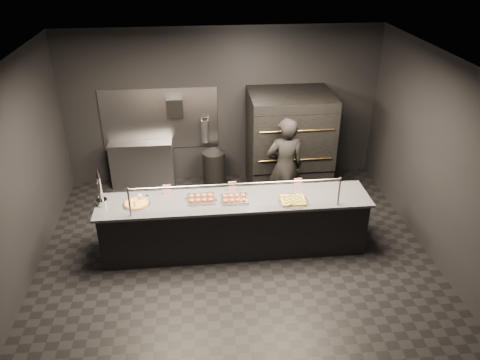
{
  "coord_description": "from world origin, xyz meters",
  "views": [
    {
      "loc": [
        -0.53,
        -6.01,
        4.52
      ],
      "look_at": [
        0.1,
        0.2,
        1.14
      ],
      "focal_mm": 35.0,
      "sensor_mm": 36.0,
      "label": 1
    }
  ],
  "objects_px": {
    "towel_dispenser": "(175,108)",
    "beer_tap": "(101,195)",
    "fire_extinguisher": "(205,131)",
    "worker": "(285,167)",
    "slider_tray_b": "(235,199)",
    "square_pizza": "(293,200)",
    "trash_bin": "(214,169)",
    "round_pizza": "(137,204)",
    "slider_tray_a": "(201,199)",
    "prep_shelf": "(142,164)",
    "pizza_oven": "(289,142)",
    "service_counter": "(235,225)"
  },
  "relations": [
    {
      "from": "round_pizza",
      "to": "worker",
      "type": "distance_m",
      "value": 2.61
    },
    {
      "from": "beer_tap",
      "to": "worker",
      "type": "distance_m",
      "value": 3.07
    },
    {
      "from": "square_pizza",
      "to": "pizza_oven",
      "type": "bearing_deg",
      "value": 80.65
    },
    {
      "from": "service_counter",
      "to": "worker",
      "type": "bearing_deg",
      "value": 46.76
    },
    {
      "from": "beer_tap",
      "to": "slider_tray_a",
      "type": "distance_m",
      "value": 1.46
    },
    {
      "from": "pizza_oven",
      "to": "trash_bin",
      "type": "distance_m",
      "value": 1.55
    },
    {
      "from": "prep_shelf",
      "to": "slider_tray_a",
      "type": "bearing_deg",
      "value": -64.31
    },
    {
      "from": "worker",
      "to": "fire_extinguisher",
      "type": "bearing_deg",
      "value": -51.95
    },
    {
      "from": "prep_shelf",
      "to": "beer_tap",
      "type": "xyz_separation_m",
      "value": [
        -0.35,
        -2.28,
        0.64
      ]
    },
    {
      "from": "towel_dispenser",
      "to": "worker",
      "type": "distance_m",
      "value": 2.4
    },
    {
      "from": "towel_dispenser",
      "to": "square_pizza",
      "type": "relative_size",
      "value": 0.77
    },
    {
      "from": "service_counter",
      "to": "trash_bin",
      "type": "bearing_deg",
      "value": 95.71
    },
    {
      "from": "towel_dispenser",
      "to": "beer_tap",
      "type": "height_order",
      "value": "towel_dispenser"
    },
    {
      "from": "pizza_oven",
      "to": "slider_tray_a",
      "type": "distance_m",
      "value": 2.53
    },
    {
      "from": "prep_shelf",
      "to": "trash_bin",
      "type": "xyz_separation_m",
      "value": [
        1.39,
        -0.22,
        -0.08
      ]
    },
    {
      "from": "service_counter",
      "to": "prep_shelf",
      "type": "distance_m",
      "value": 2.82
    },
    {
      "from": "round_pizza",
      "to": "slider_tray_a",
      "type": "distance_m",
      "value": 0.95
    },
    {
      "from": "round_pizza",
      "to": "fire_extinguisher",
      "type": "bearing_deg",
      "value": 65.37
    },
    {
      "from": "pizza_oven",
      "to": "fire_extinguisher",
      "type": "relative_size",
      "value": 3.78
    },
    {
      "from": "fire_extinguisher",
      "to": "slider_tray_b",
      "type": "distance_m",
      "value": 2.45
    },
    {
      "from": "fire_extinguisher",
      "to": "slider_tray_a",
      "type": "height_order",
      "value": "fire_extinguisher"
    },
    {
      "from": "beer_tap",
      "to": "square_pizza",
      "type": "height_order",
      "value": "beer_tap"
    },
    {
      "from": "fire_extinguisher",
      "to": "beer_tap",
      "type": "relative_size",
      "value": 0.83
    },
    {
      "from": "beer_tap",
      "to": "trash_bin",
      "type": "bearing_deg",
      "value": 49.76
    },
    {
      "from": "slider_tray_a",
      "to": "towel_dispenser",
      "type": "bearing_deg",
      "value": 99.66
    },
    {
      "from": "square_pizza",
      "to": "trash_bin",
      "type": "bearing_deg",
      "value": 115.49
    },
    {
      "from": "square_pizza",
      "to": "trash_bin",
      "type": "height_order",
      "value": "square_pizza"
    },
    {
      "from": "slider_tray_b",
      "to": "trash_bin",
      "type": "height_order",
      "value": "slider_tray_b"
    },
    {
      "from": "pizza_oven",
      "to": "towel_dispenser",
      "type": "distance_m",
      "value": 2.23
    },
    {
      "from": "towel_dispenser",
      "to": "slider_tray_b",
      "type": "xyz_separation_m",
      "value": [
        0.9,
        -2.41,
        -0.61
      ]
    },
    {
      "from": "towel_dispenser",
      "to": "beer_tap",
      "type": "bearing_deg",
      "value": -114.1
    },
    {
      "from": "towel_dispenser",
      "to": "round_pizza",
      "type": "distance_m",
      "value": 2.53
    },
    {
      "from": "prep_shelf",
      "to": "square_pizza",
      "type": "height_order",
      "value": "square_pizza"
    },
    {
      "from": "fire_extinguisher",
      "to": "worker",
      "type": "bearing_deg",
      "value": -46.71
    },
    {
      "from": "fire_extinguisher",
      "to": "worker",
      "type": "height_order",
      "value": "worker"
    },
    {
      "from": "fire_extinguisher",
      "to": "slider_tray_a",
      "type": "distance_m",
      "value": 2.38
    },
    {
      "from": "slider_tray_a",
      "to": "slider_tray_b",
      "type": "bearing_deg",
      "value": -6.1
    },
    {
      "from": "service_counter",
      "to": "fire_extinguisher",
      "type": "xyz_separation_m",
      "value": [
        -0.35,
        2.4,
        0.6
      ]
    },
    {
      "from": "slider_tray_b",
      "to": "worker",
      "type": "distance_m",
      "value": 1.41
    },
    {
      "from": "prep_shelf",
      "to": "fire_extinguisher",
      "type": "height_order",
      "value": "fire_extinguisher"
    },
    {
      "from": "fire_extinguisher",
      "to": "trash_bin",
      "type": "height_order",
      "value": "fire_extinguisher"
    },
    {
      "from": "round_pizza",
      "to": "slider_tray_b",
      "type": "distance_m",
      "value": 1.45
    },
    {
      "from": "towel_dispenser",
      "to": "round_pizza",
      "type": "bearing_deg",
      "value": -102.96
    },
    {
      "from": "prep_shelf",
      "to": "slider_tray_b",
      "type": "bearing_deg",
      "value": -55.7
    },
    {
      "from": "trash_bin",
      "to": "worker",
      "type": "bearing_deg",
      "value": -42.96
    },
    {
      "from": "pizza_oven",
      "to": "prep_shelf",
      "type": "distance_m",
      "value": 2.88
    },
    {
      "from": "trash_bin",
      "to": "worker",
      "type": "relative_size",
      "value": 0.41
    },
    {
      "from": "towel_dispenser",
      "to": "fire_extinguisher",
      "type": "bearing_deg",
      "value": 1.04
    },
    {
      "from": "service_counter",
      "to": "round_pizza",
      "type": "bearing_deg",
      "value": 179.95
    },
    {
      "from": "pizza_oven",
      "to": "beer_tap",
      "type": "relative_size",
      "value": 3.16
    }
  ]
}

